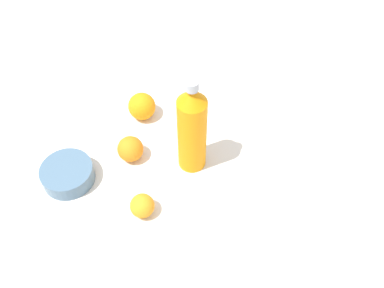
{
  "coord_description": "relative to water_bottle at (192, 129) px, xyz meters",
  "views": [
    {
      "loc": [
        -0.65,
        0.15,
        0.94
      ],
      "look_at": [
        0.02,
        0.04,
        0.08
      ],
      "focal_mm": 38.9,
      "sensor_mm": 36.0,
      "label": 1
    }
  ],
  "objects": [
    {
      "name": "ceramic_bowl",
      "position": [
        -0.0,
        0.34,
        -0.12
      ],
      "size": [
        0.14,
        0.14,
        0.05
      ],
      "primitive_type": "cylinder",
      "color": "slate",
      "rests_on": "ground_plane"
    },
    {
      "name": "orange_2",
      "position": [
        0.2,
        0.12,
        -0.1
      ],
      "size": [
        0.08,
        0.08,
        0.08
      ],
      "primitive_type": "sphere",
      "color": "orange",
      "rests_on": "ground_plane"
    },
    {
      "name": "water_bottle",
      "position": [
        0.0,
        0.0,
        0.0
      ],
      "size": [
        0.08,
        0.08,
        0.3
      ],
      "rotation": [
        0.0,
        0.0,
        4.02
      ],
      "color": "orange",
      "rests_on": "ground_plane"
    },
    {
      "name": "orange_1",
      "position": [
        0.04,
        0.16,
        -0.11
      ],
      "size": [
        0.07,
        0.07,
        0.07
      ],
      "primitive_type": "sphere",
      "color": "orange",
      "rests_on": "ground_plane"
    },
    {
      "name": "ground_plane",
      "position": [
        -0.02,
        -0.04,
        -0.14
      ],
      "size": [
        2.4,
        2.4,
        0.0
      ],
      "primitive_type": "plane",
      "color": "silver"
    },
    {
      "name": "orange_0",
      "position": [
        -0.14,
        0.15,
        -0.11
      ],
      "size": [
        0.06,
        0.06,
        0.06
      ],
      "primitive_type": "sphere",
      "color": "orange",
      "rests_on": "ground_plane"
    }
  ]
}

